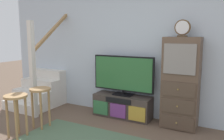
# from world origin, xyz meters

# --- Properties ---
(back_wall) EXTENTS (6.40, 0.12, 2.70)m
(back_wall) POSITION_xyz_m (0.00, 2.46, 1.35)
(back_wall) COLOR silver
(back_wall) RESTS_ON ground_plane
(media_console) EXTENTS (1.11, 0.38, 0.42)m
(media_console) POSITION_xyz_m (-0.30, 2.19, 0.21)
(media_console) COLOR #423833
(media_console) RESTS_ON ground_plane
(television) EXTENTS (1.19, 0.22, 0.74)m
(television) POSITION_xyz_m (-0.30, 2.22, 0.82)
(television) COLOR black
(television) RESTS_ON media_console
(side_cabinet) EXTENTS (0.58, 0.38, 1.51)m
(side_cabinet) POSITION_xyz_m (0.75, 2.20, 0.75)
(side_cabinet) COLOR brown
(side_cabinet) RESTS_ON ground_plane
(desk_clock) EXTENTS (0.25, 0.08, 0.27)m
(desk_clock) POSITION_xyz_m (0.74, 2.19, 1.65)
(desk_clock) COLOR #4C3823
(desk_clock) RESTS_ON side_cabinet
(staircase) EXTENTS (1.00, 1.36, 2.20)m
(staircase) POSITION_xyz_m (-2.24, 2.20, 0.37)
(staircase) COLOR silver
(staircase) RESTS_ON ground_plane
(bar_stool_near) EXTENTS (0.34, 0.34, 0.66)m
(bar_stool_near) POSITION_xyz_m (-1.33, 0.66, 0.50)
(bar_stool_near) COLOR #A37A4C
(bar_stool_near) RESTS_ON ground_plane
(bar_stool_far) EXTENTS (0.34, 0.34, 0.67)m
(bar_stool_far) POSITION_xyz_m (-1.29, 1.11, 0.50)
(bar_stool_far) COLOR #A37A4C
(bar_stool_far) RESTS_ON ground_plane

